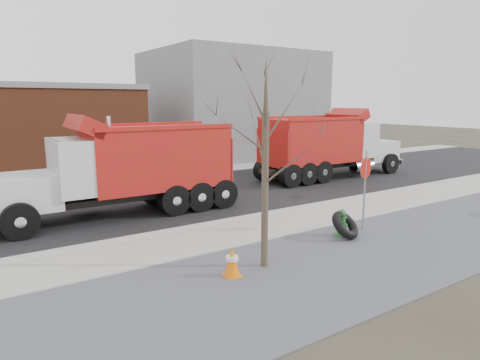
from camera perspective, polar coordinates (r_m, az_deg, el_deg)
ground at (r=15.30m, az=6.98°, el=-5.87°), size 120.00×120.00×0.00m
gravel_verge at (r=12.98m, az=17.22°, el=-9.20°), size 60.00×5.00×0.03m
sidewalk at (r=15.47m, az=6.38°, el=-5.55°), size 60.00×2.50×0.06m
curb at (r=16.44m, az=3.45°, el=-4.45°), size 60.00×0.15×0.11m
road at (r=20.33m, az=-4.67°, el=-1.70°), size 60.00×9.40×0.02m
far_sidewalk at (r=25.37m, az=-10.96°, el=0.62°), size 60.00×2.00×0.06m
building_grey at (r=34.54m, az=-1.14°, el=9.99°), size 12.00×10.00×8.00m
bare_tree at (r=10.69m, az=3.42°, el=5.17°), size 3.20×3.20×5.20m
fire_hydrant at (r=14.14m, az=13.41°, el=-5.72°), size 0.51×0.50×0.89m
truck_tire at (r=13.91m, az=13.84°, el=-5.85°), size 1.24×1.18×0.92m
stop_sign at (r=14.60m, az=16.37°, el=0.46°), size 0.72×0.19×2.71m
traffic_cone_near at (r=10.70m, az=-1.05°, el=-10.83°), size 0.41×0.41×0.79m
dump_truck_red_a at (r=24.59m, az=11.67°, el=4.79°), size 9.55×2.65×3.83m
dump_truck_red_b at (r=16.61m, az=-14.76°, el=1.94°), size 8.99×2.66×3.77m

